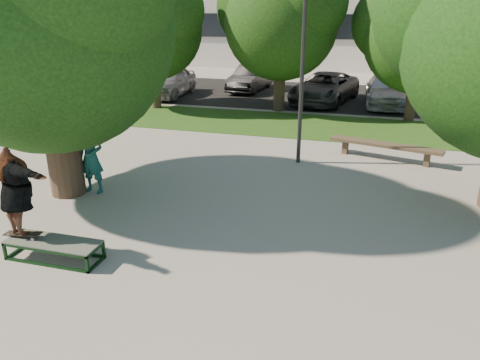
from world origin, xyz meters
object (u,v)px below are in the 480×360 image
(bystander, at_px, (91,157))
(car_silver_a, at_px, (170,82))
(grind_box, at_px, (54,250))
(car_silver_b, at_px, (387,90))
(bench, at_px, (385,146))
(lamppost, at_px, (303,55))
(car_dark, at_px, (251,78))
(tree_left, at_px, (43,8))
(car_grey, at_px, (325,88))

(bystander, height_order, car_silver_a, bystander)
(grind_box, height_order, car_silver_b, car_silver_b)
(grind_box, distance_m, bench, 9.90)
(lamppost, xyz_separation_m, grind_box, (-3.50, -6.90, -2.96))
(lamppost, distance_m, bystander, 6.35)
(grind_box, bearing_deg, car_silver_a, 106.16)
(bench, bearing_deg, lamppost, -144.10)
(lamppost, bearing_deg, car_dark, 111.21)
(grind_box, distance_m, bystander, 3.43)
(lamppost, distance_m, car_silver_b, 10.32)
(car_silver_b, bearing_deg, bench, -92.97)
(car_dark, bearing_deg, tree_left, -87.72)
(bystander, bearing_deg, bench, 36.05)
(grind_box, relative_size, bystander, 0.97)
(tree_left, xyz_separation_m, grind_box, (1.79, -3.00, -4.23))
(tree_left, relative_size, car_silver_b, 1.48)
(lamppost, bearing_deg, grind_box, -116.88)
(lamppost, relative_size, car_silver_a, 1.42)
(car_silver_a, bearing_deg, bystander, -76.41)
(bystander, xyz_separation_m, car_silver_a, (-3.44, 12.58, -0.19))
(bench, distance_m, car_dark, 12.63)
(lamppost, distance_m, car_grey, 9.68)
(tree_left, height_order, car_silver_b, tree_left)
(car_grey, xyz_separation_m, car_silver_b, (2.90, 0.30, -0.00))
(bench, xyz_separation_m, car_silver_b, (0.15, 8.69, 0.26))
(tree_left, distance_m, bystander, 3.56)
(car_grey, bearing_deg, car_dark, 164.80)
(tree_left, bearing_deg, car_silver_b, 59.66)
(car_dark, distance_m, car_silver_b, 7.35)
(car_grey, bearing_deg, tree_left, -99.10)
(grind_box, bearing_deg, bench, 52.70)
(grind_box, distance_m, car_grey, 16.60)
(car_silver_a, relative_size, car_grey, 0.86)
(car_grey, distance_m, car_silver_b, 2.92)
(bystander, bearing_deg, car_dark, 91.95)
(lamppost, relative_size, bench, 1.81)
(lamppost, xyz_separation_m, car_silver_a, (-8.06, 8.83, -2.42))
(bystander, height_order, car_silver_b, bystander)
(bystander, distance_m, car_silver_a, 13.04)
(bench, relative_size, car_dark, 0.83)
(car_dark, bearing_deg, car_silver_a, -138.11)
(car_grey, bearing_deg, lamppost, -76.75)
(bench, bearing_deg, car_silver_a, 158.01)
(tree_left, height_order, car_silver_a, tree_left)
(tree_left, distance_m, bench, 10.02)
(tree_left, xyz_separation_m, bystander, (0.67, 0.16, -3.49))
(car_silver_a, relative_size, car_dark, 1.05)
(bench, bearing_deg, car_silver_b, 103.70)
(grind_box, xyz_separation_m, car_dark, (-0.96, 18.40, 0.48))
(car_silver_b, bearing_deg, bystander, -120.46)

